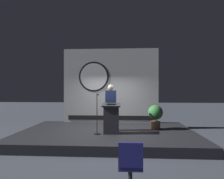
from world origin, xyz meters
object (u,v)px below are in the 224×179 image
(potted_plant, at_px, (155,115))
(audience_chair_left, at_px, (130,162))
(podium, at_px, (111,118))
(speaker_person, at_px, (111,107))
(microphone_stand, at_px, (97,120))

(potted_plant, relative_size, audience_chair_left, 1.05)
(podium, bearing_deg, speaker_person, 95.87)
(podium, distance_m, audience_chair_left, 3.22)
(podium, height_order, speaker_person, speaker_person)
(speaker_person, relative_size, microphone_stand, 1.23)
(podium, xyz_separation_m, microphone_stand, (-0.49, -0.11, -0.04))
(speaker_person, bearing_deg, microphone_stand, -126.67)
(podium, distance_m, microphone_stand, 0.50)
(potted_plant, distance_m, audience_chair_left, 4.16)
(microphone_stand, bearing_deg, audience_chair_left, -71.23)
(microphone_stand, height_order, potted_plant, microphone_stand)
(speaker_person, xyz_separation_m, potted_plant, (1.72, 0.35, -0.32))
(audience_chair_left, bearing_deg, potted_plant, 74.34)
(podium, bearing_deg, microphone_stand, -167.57)
(speaker_person, distance_m, microphone_stand, 0.83)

